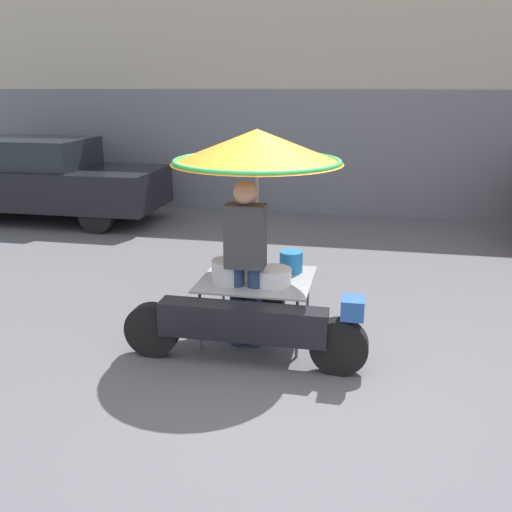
% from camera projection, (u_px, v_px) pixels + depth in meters
% --- Properties ---
extents(ground_plane, '(36.00, 36.00, 0.00)m').
position_uv_depth(ground_plane, '(293.00, 386.00, 4.94)').
color(ground_plane, '#56565B').
extents(shopfront_building, '(28.00, 2.06, 4.28)m').
position_uv_depth(shopfront_building, '(350.00, 103.00, 11.74)').
color(shopfront_building, '#B2A893').
rests_on(shopfront_building, ground).
extents(vendor_motorcycle_cart, '(2.29, 1.65, 2.11)m').
position_uv_depth(vendor_motorcycle_cart, '(256.00, 187.00, 5.41)').
color(vendor_motorcycle_cart, black).
rests_on(vendor_motorcycle_cart, ground).
extents(vendor_person, '(0.38, 0.22, 1.65)m').
position_uv_depth(vendor_person, '(245.00, 256.00, 5.47)').
color(vendor_person, navy).
rests_on(vendor_person, ground).
extents(parked_car, '(4.40, 1.72, 1.54)m').
position_uv_depth(parked_car, '(43.00, 179.00, 10.73)').
color(parked_car, black).
rests_on(parked_car, ground).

